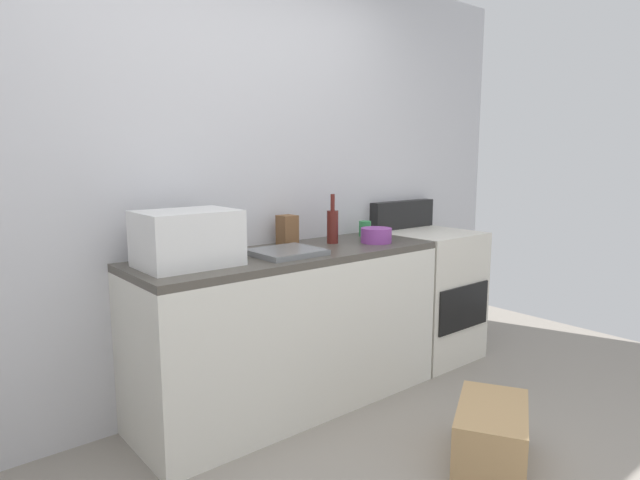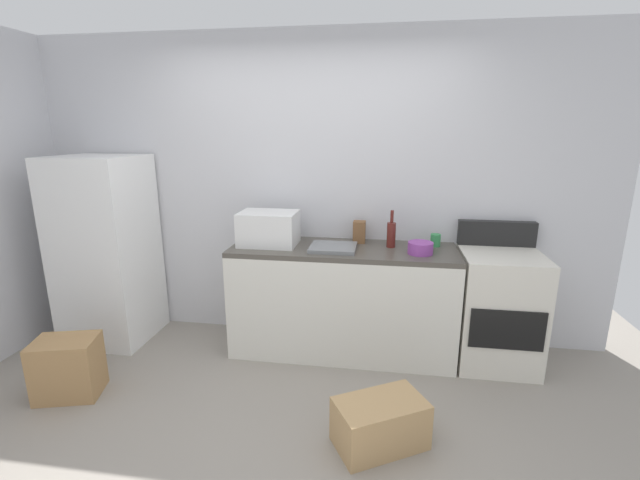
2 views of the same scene
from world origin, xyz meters
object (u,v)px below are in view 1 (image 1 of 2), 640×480
knife_block (287,230)px  stove_oven (428,292)px  wine_bottle (333,225)px  mixing_bowl (376,235)px  cardboard_box_medium (491,436)px  microwave (187,238)px  coffee_mug (365,229)px

knife_block → stove_oven: bearing=-9.0°
wine_bottle → knife_block: 0.28m
stove_oven → mixing_bowl: size_ratio=5.79×
stove_oven → cardboard_box_medium: (-0.88, -1.10, -0.32)m
knife_block → mixing_bowl: 0.55m
microwave → wine_bottle: bearing=3.9°
stove_oven → mixing_bowl: 0.79m
microwave → coffee_mug: (1.34, 0.15, -0.09)m
stove_oven → cardboard_box_medium: 1.45m
microwave → wine_bottle: wine_bottle is taller
stove_oven → wine_bottle: wine_bottle is taller
knife_block → mixing_bowl: (0.48, -0.27, -0.04)m
microwave → cardboard_box_medium: (0.95, -1.10, -0.89)m
coffee_mug → wine_bottle: bearing=-167.3°
stove_oven → wine_bottle: bearing=175.5°
mixing_bowl → cardboard_box_medium: mixing_bowl is taller
knife_block → microwave: bearing=-166.3°
mixing_bowl → wine_bottle: bearing=144.7°
wine_bottle → stove_oven: bearing=-4.5°
wine_bottle → cardboard_box_medium: wine_bottle is taller
coffee_mug → mixing_bowl: size_ratio=0.53×
stove_oven → coffee_mug: (-0.49, 0.15, 0.48)m
knife_block → mixing_bowl: knife_block is taller
stove_oven → microwave: (-1.83, -0.00, 0.57)m
microwave → cardboard_box_medium: bearing=-49.2°
wine_bottle → knife_block: wine_bottle is taller
wine_bottle → cardboard_box_medium: size_ratio=0.58×
coffee_mug → cardboard_box_medium: 1.54m
wine_bottle → cardboard_box_medium: bearing=-91.8°
microwave → coffee_mug: microwave is taller
wine_bottle → knife_block: (-0.26, 0.11, -0.02)m
cardboard_box_medium → knife_block: bearing=100.0°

